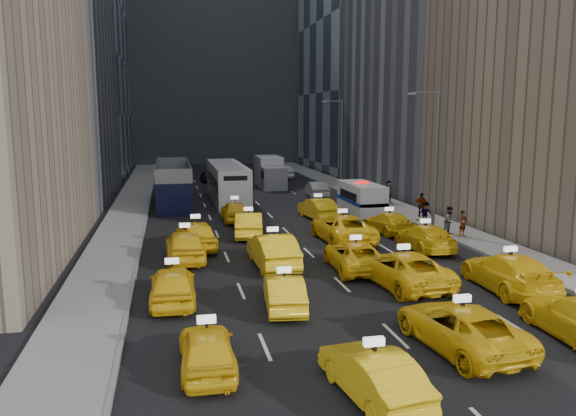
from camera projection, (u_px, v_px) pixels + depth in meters
The scene contains 41 objects.
ground at pixel (357, 299), 22.93m from camera, with size 160.00×160.00×0.00m, color black.
sidewalk_west at pixel (130, 208), 44.88m from camera, with size 3.00×90.00×0.15m, color gray.
sidewalk_east at pixel (377, 200), 49.21m from camera, with size 3.00×90.00×0.15m, color gray.
curb_west at pixel (148, 208), 45.18m from camera, with size 0.15×90.00×0.18m, color slate.
curb_east at pixel (362, 201), 48.91m from camera, with size 0.15×90.00×0.18m, color slate.
building_west_far at pixel (51, 1), 67.42m from camera, with size 16.00×22.00×42.00m, color #2D3847.
building_backdrop at pixel (211, 36), 89.18m from camera, with size 30.00×12.00×40.00m, color slate.
streetlight_near at pixel (434, 155), 35.61m from camera, with size 2.15×0.22×9.00m.
streetlight_far at pixel (340, 142), 54.91m from camera, with size 2.15×0.22×9.00m.
taxi_0 at pixel (207, 348), 16.37m from camera, with size 1.59×3.94×1.34m, color yellow.
taxi_1 at pixel (373, 374), 14.73m from camera, with size 1.44×4.12×1.36m, color yellow.
taxi_2 at pixel (461, 327), 17.94m from camera, with size 2.39×5.19×1.44m, color yellow.
taxi_4 at pixel (173, 285), 22.29m from camera, with size 1.78×4.42×1.51m, color yellow.
taxi_5 at pixel (284, 292), 21.65m from camera, with size 1.41×4.04×1.33m, color yellow.
taxi_6 at pixel (403, 269), 24.55m from camera, with size 2.56×5.55×1.54m, color yellow.
taxi_7 at pixel (509, 272), 23.85m from camera, with size 2.26×5.55×1.61m, color yellow.
taxi_8 at pixel (185, 245), 28.81m from camera, with size 1.94×4.83×1.65m, color yellow.
taxi_9 at pixel (273, 250), 27.68m from camera, with size 1.77×5.09×1.68m, color yellow.
taxi_10 at pixel (355, 256), 27.13m from camera, with size 2.32×5.02×1.40m, color yellow.
taxi_11 at pixel (425, 237), 31.21m from camera, with size 2.00×4.91×1.42m, color yellow.
taxi_12 at pixel (196, 235), 31.36m from camera, with size 1.95×4.84×1.65m, color yellow.
taxi_13 at pixel (248, 224), 34.63m from camera, with size 1.61×4.63×1.52m, color yellow.
taxi_14 at pixel (342, 228), 33.38m from camera, with size 2.68×5.81×1.62m, color yellow.
taxi_15 at pixel (389, 223), 35.71m from camera, with size 1.87×4.61×1.34m, color yellow.
taxi_16 at pixel (235, 211), 39.58m from camera, with size 1.76×4.39×1.49m, color yellow.
taxi_17 at pixel (318, 209), 40.67m from camera, with size 1.59×4.57×1.51m, color yellow.
nypd_van at pixel (362, 198), 43.18m from camera, with size 2.81×5.92×2.45m.
double_decker at pixel (173, 184), 47.11m from camera, with size 3.51×12.18×3.50m.
city_bus at pixel (227, 183), 49.13m from camera, with size 3.53×12.76×3.26m.
box_truck at pixel (270, 172), 58.90m from camera, with size 3.10×7.17×3.18m.
misc_car_0 at pixel (317, 190), 51.23m from camera, with size 1.58×4.54×1.49m, color #95979B.
misc_car_1 at pixel (171, 179), 59.57m from camera, with size 2.45×5.31×1.48m, color black.
misc_car_2 at pixel (242, 171), 68.23m from camera, with size 2.02×4.97×1.44m, color slate.
misc_car_3 at pixel (208, 176), 63.43m from camera, with size 1.60×3.97×1.35m, color black.
misc_car_4 at pixel (282, 172), 66.67m from camera, with size 1.71×4.90×1.62m, color #B6B9BE.
pedestrian_0 at pixel (463, 223), 34.12m from camera, with size 0.57×0.37×1.56m, color gray.
pedestrian_1 at pixel (450, 221), 34.48m from camera, with size 0.85×0.47×1.75m, color gray.
pedestrian_2 at pixel (425, 213), 37.80m from camera, with size 0.99×0.41×1.53m, color gray.
pedestrian_3 at pixel (421, 205), 40.77m from camera, with size 1.00×0.46×1.71m, color gray.
pedestrian_4 at pixel (385, 199), 44.15m from camera, with size 0.74×0.41×1.52m, color gray.
pedestrian_5 at pixel (389, 192), 46.85m from camera, with size 1.78×0.51×1.92m, color gray.
Camera 1 is at (-7.35, -20.96, 7.37)m, focal length 35.00 mm.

